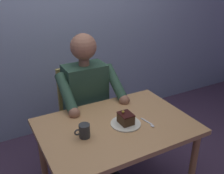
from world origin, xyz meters
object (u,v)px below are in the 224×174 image
at_px(seated_person, 89,103).
at_px(cake_slice, 126,118).
at_px(chair, 83,110).
at_px(coffee_cup, 84,131).
at_px(dessert_spoon, 150,124).
at_px(dining_table, 116,134).

relative_size(seated_person, cake_slice, 11.43).
xyz_separation_m(chair, coffee_cup, (0.26, 0.69, 0.26)).
xyz_separation_m(seated_person, coffee_cup, (0.26, 0.51, 0.10)).
height_order(coffee_cup, dessert_spoon, coffee_cup).
xyz_separation_m(seated_person, dessert_spoon, (-0.21, 0.59, 0.05)).
xyz_separation_m(chair, seated_person, (0.00, 0.17, 0.16)).
bearing_deg(dessert_spoon, seated_person, -70.53).
xyz_separation_m(chair, dessert_spoon, (-0.21, 0.76, 0.21)).
bearing_deg(chair, coffee_cup, 69.23).
height_order(cake_slice, coffee_cup, cake_slice).
height_order(seated_person, dessert_spoon, seated_person).
bearing_deg(chair, dessert_spoon, 105.34).
distance_m(dining_table, cake_slice, 0.15).
bearing_deg(dessert_spoon, coffee_cup, -9.47).
height_order(dining_table, dessert_spoon, dessert_spoon).
distance_m(seated_person, dessert_spoon, 0.63).
bearing_deg(dining_table, seated_person, -90.00).
bearing_deg(seated_person, dessert_spoon, 109.47).
relative_size(coffee_cup, dessert_spoon, 0.76).
distance_m(cake_slice, coffee_cup, 0.32).
height_order(chair, coffee_cup, chair).
height_order(dining_table, seated_person, seated_person).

